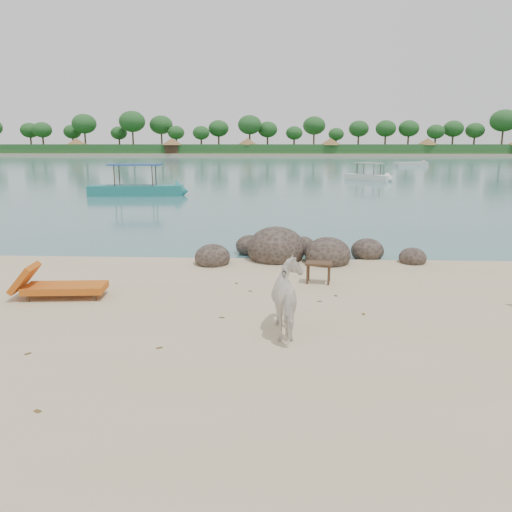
{
  "coord_description": "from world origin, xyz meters",
  "views": [
    {
      "loc": [
        0.36,
        -7.62,
        3.17
      ],
      "look_at": [
        -0.12,
        2.0,
        1.0
      ],
      "focal_mm": 35.0,
      "sensor_mm": 36.0,
      "label": 1
    }
  ],
  "objects_px": {
    "cow": "(291,300)",
    "lounge_chair": "(65,285)",
    "side_table": "(318,274)",
    "boat_near": "(135,169)",
    "boulders": "(294,252)"
  },
  "relations": [
    {
      "from": "boulders",
      "to": "cow",
      "type": "bearing_deg",
      "value": -91.87
    },
    {
      "from": "boat_near",
      "to": "boulders",
      "type": "bearing_deg",
      "value": -65.82
    },
    {
      "from": "side_table",
      "to": "cow",
      "type": "bearing_deg",
      "value": -93.47
    },
    {
      "from": "cow",
      "to": "lounge_chair",
      "type": "height_order",
      "value": "cow"
    },
    {
      "from": "side_table",
      "to": "boat_near",
      "type": "bearing_deg",
      "value": 125.38
    },
    {
      "from": "boat_near",
      "to": "side_table",
      "type": "bearing_deg",
      "value": -67.64
    },
    {
      "from": "boulders",
      "to": "boat_near",
      "type": "height_order",
      "value": "boat_near"
    },
    {
      "from": "lounge_chair",
      "to": "boat_near",
      "type": "distance_m",
      "value": 22.33
    },
    {
      "from": "side_table",
      "to": "boat_near",
      "type": "relative_size",
      "value": 0.09
    },
    {
      "from": "lounge_chair",
      "to": "boat_near",
      "type": "xyz_separation_m",
      "value": [
        -4.77,
        21.78,
        1.3
      ]
    },
    {
      "from": "boulders",
      "to": "cow",
      "type": "height_order",
      "value": "cow"
    },
    {
      "from": "lounge_chair",
      "to": "boat_near",
      "type": "bearing_deg",
      "value": 96.98
    },
    {
      "from": "boulders",
      "to": "boat_near",
      "type": "bearing_deg",
      "value": 118.23
    },
    {
      "from": "cow",
      "to": "lounge_chair",
      "type": "relative_size",
      "value": 0.7
    },
    {
      "from": "lounge_chair",
      "to": "boat_near",
      "type": "relative_size",
      "value": 0.31
    }
  ]
}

